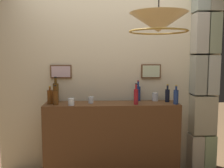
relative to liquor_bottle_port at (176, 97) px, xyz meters
name	(u,v)px	position (x,y,z in m)	size (l,w,h in m)	color
panelled_rear_partition	(111,67)	(-0.79, 0.37, 0.36)	(3.01, 0.15, 2.74)	beige
stone_pillar	(203,74)	(0.45, 0.25, 0.26)	(0.34, 0.29, 2.66)	beige
bar_shelf_unit	(112,141)	(-0.79, 0.11, -0.59)	(1.70, 0.37, 0.99)	brown
liquor_bottle_port	(176,97)	(0.00, 0.00, 0.00)	(0.06, 0.06, 0.24)	navy
liquor_bottle_brandy	(50,97)	(-1.56, 0.10, 0.00)	(0.07, 0.07, 0.23)	brown
liquor_bottle_bourbon	(56,92)	(-1.51, 0.23, 0.04)	(0.08, 0.08, 0.33)	#583A15
liquor_bottle_gin	(136,96)	(-0.50, 0.00, 0.01)	(0.05, 0.05, 0.26)	#A41B26
liquor_bottle_scotch	(55,97)	(-1.48, 0.03, 0.00)	(0.07, 0.07, 0.24)	brown
liquor_bottle_whiskey	(138,93)	(-0.43, 0.25, 0.01)	(0.06, 0.06, 0.28)	navy
liquor_bottle_vermouth	(167,95)	(-0.07, 0.15, 0.00)	(0.06, 0.06, 0.23)	black
glass_tumbler_rocks	(91,100)	(-1.06, 0.12, -0.05)	(0.06, 0.06, 0.08)	silver
glass_tumbler_highball	(155,97)	(-0.20, 0.25, -0.04)	(0.08, 0.08, 0.11)	silver
glass_tumbler_shot	(71,102)	(-1.29, -0.01, -0.05)	(0.08, 0.08, 0.09)	silver
pendant_lamp	(158,23)	(-0.44, -0.85, 0.78)	(0.51, 0.51, 0.57)	beige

